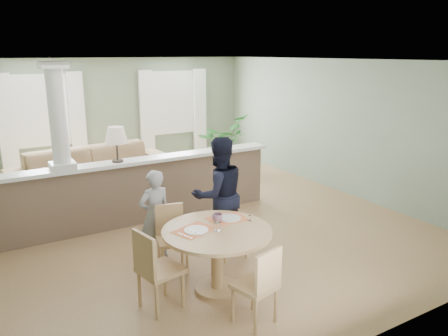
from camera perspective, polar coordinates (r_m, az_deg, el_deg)
ground at (r=7.76m, az=-5.30°, el=-6.50°), size 8.00×8.00×0.00m
room_shell at (r=7.86m, az=-7.79°, el=7.36°), size 7.02×8.02×2.71m
pony_wall at (r=7.38m, az=-13.04°, el=-2.18°), size 5.32×0.38×2.70m
sofa at (r=9.18m, az=-16.44°, el=-0.56°), size 3.35×1.59×0.94m
houseplant at (r=10.52m, az=-0.19°, el=3.17°), size 1.63×1.61×1.37m
dining_table at (r=5.29m, az=-0.93°, el=-9.62°), size 1.31×1.31×0.90m
chair_far_boy at (r=5.91m, az=-6.91°, el=-8.60°), size 0.47×0.47×0.87m
chair_far_man at (r=6.24m, az=0.71°, el=-7.14°), size 0.44×0.44×0.88m
chair_near at (r=4.72m, az=4.70°, el=-14.77°), size 0.49×0.49×0.89m
chair_side at (r=5.00m, az=-9.09°, el=-12.65°), size 0.51×0.51×0.96m
child_person at (r=6.13m, az=-9.02°, el=-6.12°), size 0.50×0.36×1.29m
man_person at (r=6.27m, az=-0.68°, el=-3.52°), size 0.86×0.68×1.69m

